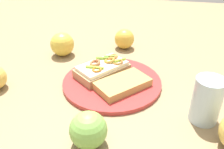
{
  "coord_description": "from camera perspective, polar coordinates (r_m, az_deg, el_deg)",
  "views": [
    {
      "loc": [
        -0.58,
        -0.12,
        0.39
      ],
      "look_at": [
        0.0,
        0.0,
        0.03
      ],
      "focal_mm": 39.05,
      "sensor_mm": 36.0,
      "label": 1
    }
  ],
  "objects": [
    {
      "name": "apple_0",
      "position": [
        0.92,
        2.91,
        8.32
      ],
      "size": [
        0.1,
        0.1,
        0.07
      ],
      "primitive_type": "sphere",
      "rotation": [
        0.0,
        0.0,
        4.28
      ],
      "color": "gold",
      "rests_on": "ground_plane"
    },
    {
      "name": "drinking_glass",
      "position": [
        0.6,
        21.28,
        -5.67
      ],
      "size": [
        0.07,
        0.07,
        0.11
      ],
      "primitive_type": "cylinder",
      "color": "silver",
      "rests_on": "ground_plane"
    },
    {
      "name": "apple_4",
      "position": [
        0.88,
        -11.57,
        6.96
      ],
      "size": [
        0.09,
        0.09,
        0.08
      ],
      "primitive_type": "sphere",
      "rotation": [
        0.0,
        0.0,
        6.17
      ],
      "color": "gold",
      "rests_on": "ground_plane"
    },
    {
      "name": "sandwich",
      "position": [
        0.73,
        -2.24,
        1.35
      ],
      "size": [
        0.18,
        0.17,
        0.05
      ],
      "rotation": [
        0.0,
        0.0,
        5.62
      ],
      "color": "tan",
      "rests_on": "plate"
    },
    {
      "name": "bread_slice_side",
      "position": [
        0.67,
        2.51,
        -2.23
      ],
      "size": [
        0.16,
        0.16,
        0.02
      ],
      "primitive_type": "cube",
      "rotation": [
        0.0,
        0.0,
        5.53
      ],
      "color": "tan",
      "rests_on": "plate"
    },
    {
      "name": "ground_plane",
      "position": [
        0.71,
        0.0,
        -2.2
      ],
      "size": [
        2.0,
        2.0,
        0.0
      ],
      "primitive_type": "plane",
      "color": "#8C7450",
      "rests_on": "ground"
    },
    {
      "name": "apple_1",
      "position": [
        0.51,
        -5.23,
        -12.86
      ],
      "size": [
        0.11,
        0.11,
        0.08
      ],
      "primitive_type": "sphere",
      "rotation": [
        0.0,
        0.0,
        5.17
      ],
      "color": "#78B24C",
      "rests_on": "ground_plane"
    },
    {
      "name": "plate",
      "position": [
        0.71,
        0.0,
        -1.79
      ],
      "size": [
        0.29,
        0.29,
        0.01
      ],
      "primitive_type": "cylinder",
      "color": "#B53331",
      "rests_on": "ground_plane"
    }
  ]
}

